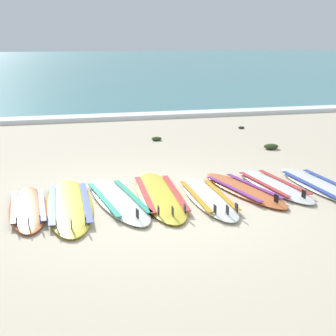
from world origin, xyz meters
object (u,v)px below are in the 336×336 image
(surfboard_1, at_px, (69,205))
(surfboard_6, at_px, (273,185))
(surfboard_3, at_px, (160,195))
(surfboard_5, at_px, (243,189))
(surfboard_4, at_px, (208,197))
(surfboard_0, at_px, (28,208))
(surfboard_7, at_px, (321,186))
(surfboard_2, at_px, (118,200))

(surfboard_1, height_order, surfboard_6, same)
(surfboard_3, relative_size, surfboard_5, 1.21)
(surfboard_5, bearing_deg, surfboard_4, -159.57)
(surfboard_0, relative_size, surfboard_1, 0.80)
(surfboard_4, height_order, surfboard_7, same)
(surfboard_0, height_order, surfboard_7, same)
(surfboard_0, xyz_separation_m, surfboard_6, (3.64, 0.17, -0.00))
(surfboard_1, relative_size, surfboard_7, 1.12)
(surfboard_2, relative_size, surfboard_4, 1.11)
(surfboard_1, bearing_deg, surfboard_4, -4.56)
(surfboard_4, relative_size, surfboard_5, 1.01)
(surfboard_4, bearing_deg, surfboard_7, 3.82)
(surfboard_0, bearing_deg, surfboard_2, 2.43)
(surfboard_0, relative_size, surfboard_6, 0.96)
(surfboard_7, bearing_deg, surfboard_2, 178.18)
(surfboard_0, height_order, surfboard_6, same)
(surfboard_6, relative_size, surfboard_7, 0.93)
(surfboard_0, xyz_separation_m, surfboard_7, (4.32, -0.05, -0.00))
(surfboard_4, distance_m, surfboard_6, 1.22)
(surfboard_2, bearing_deg, surfboard_5, 0.41)
(surfboard_3, distance_m, surfboard_7, 2.49)
(surfboard_5, height_order, surfboard_6, same)
(surfboard_3, relative_size, surfboard_4, 1.19)
(surfboard_3, bearing_deg, surfboard_5, -1.78)
(surfboard_5, relative_size, surfboard_7, 0.93)
(surfboard_1, height_order, surfboard_7, same)
(surfboard_7, bearing_deg, surfboard_1, 179.55)
(surfboard_1, distance_m, surfboard_7, 3.78)
(surfboard_7, bearing_deg, surfboard_5, 174.72)
(surfboard_1, bearing_deg, surfboard_6, 3.44)
(surfboard_4, bearing_deg, surfboard_1, 175.44)
(surfboard_3, bearing_deg, surfboard_7, -3.50)
(surfboard_1, distance_m, surfboard_2, 0.68)
(surfboard_1, bearing_deg, surfboard_7, -0.45)
(surfboard_3, distance_m, surfboard_4, 0.69)
(surfboard_2, xyz_separation_m, surfboard_4, (1.26, -0.22, 0.00))
(surfboard_4, relative_size, surfboard_6, 1.02)
(surfboard_3, bearing_deg, surfboard_1, -174.62)
(surfboard_6, bearing_deg, surfboard_4, -163.80)
(surfboard_0, distance_m, surfboard_2, 1.21)
(surfboard_5, xyz_separation_m, surfboard_6, (0.54, 0.10, -0.00))
(surfboard_0, bearing_deg, surfboard_7, -0.63)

